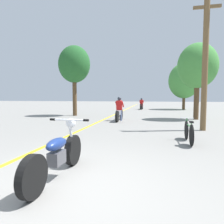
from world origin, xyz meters
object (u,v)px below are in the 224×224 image
Objects in this scene: motorcycle_rider_lead at (119,112)px; bicycle_parked at (189,132)px; motorcycle_foreground at (58,154)px; motorcycle_rider_far at (141,105)px; utility_pole at (205,61)px; roadside_tree_left at (74,65)px; roadside_tree_right_far at (184,81)px; roadside_tree_right_near at (197,66)px.

motorcycle_rider_lead is 6.22m from bicycle_parked.
motorcycle_rider_lead is (-0.36, 8.74, 0.13)m from motorcycle_foreground.
motorcycle_rider_far is 1.26× the size of bicycle_parked.
utility_pole reaches higher than motorcycle_rider_far.
bicycle_parked is (7.11, -7.95, -3.56)m from roadside_tree_left.
roadside_tree_right_far is at bearing 7.48° from motorcycle_rider_far.
roadside_tree_right_near is at bearing -5.79° from roadside_tree_left.
roadside_tree_right_far is at bearing 85.03° from utility_pole.
utility_pole is 4.52m from roadside_tree_right_near.
motorcycle_rider_far reaches higher than motorcycle_foreground.
roadside_tree_right_far is 13.56m from roadside_tree_left.
motorcycle_rider_far is at bearing 86.71° from motorcycle_rider_lead.
roadside_tree_left reaches higher than motorcycle_rider_lead.
motorcycle_rider_far is (0.67, 11.69, -0.04)m from motorcycle_rider_lead.
roadside_tree_right_near is 0.91× the size of roadside_tree_right_far.
motorcycle_rider_far is at bearing -172.52° from roadside_tree_right_far.
roadside_tree_right_far is 18.07m from bicycle_parked.
utility_pole is at bearing 57.52° from motorcycle_foreground.
roadside_tree_right_near is 3.05× the size of bicycle_parked.
roadside_tree_left is 5.80m from motorcycle_rider_lead.
bicycle_parked is at bearing -97.49° from roadside_tree_right_far.
roadside_tree_left is 3.36× the size of bicycle_parked.
utility_pole is at bearing -97.47° from roadside_tree_right_near.
motorcycle_foreground is 0.98× the size of motorcycle_rider_lead.
roadside_tree_right_near is 0.91× the size of roadside_tree_left.
roadside_tree_right_near reaches higher than motorcycle_foreground.
roadside_tree_right_near is at bearing 19.84° from motorcycle_rider_lead.
utility_pole is 3.84m from bicycle_parked.
bicycle_parked is (3.16, -5.35, -0.20)m from motorcycle_rider_lead.
motorcycle_rider_far is at bearing 89.12° from motorcycle_foreground.
motorcycle_rider_lead reaches higher than motorcycle_foreground.
motorcycle_rider_far is at bearing 103.62° from utility_pole.
roadside_tree_right_near is at bearing 67.18° from motorcycle_foreground.
motorcycle_rider_lead reaches higher than bicycle_parked.
roadside_tree_right_far is at bearing 82.51° from bicycle_parked.
roadside_tree_right_near reaches higher than motorcycle_rider_lead.
motorcycle_rider_lead is at bearing -93.29° from motorcycle_rider_far.
roadside_tree_right_far reaches higher than motorcycle_rider_lead.
roadside_tree_left is 10.75m from motorcycle_rider_far.
roadside_tree_right_far is 2.49× the size of motorcycle_rider_lead.
roadside_tree_left reaches higher than roadside_tree_right_far.
roadside_tree_right_near is 2.42× the size of motorcycle_rider_far.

